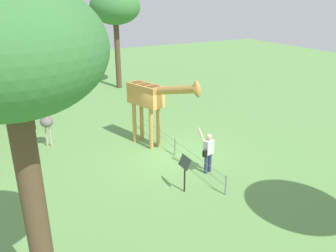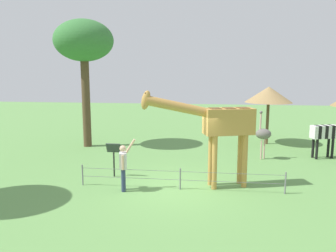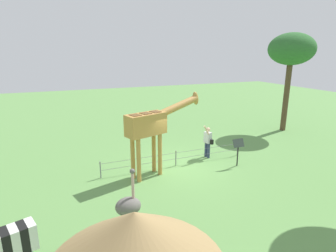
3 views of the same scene
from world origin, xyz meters
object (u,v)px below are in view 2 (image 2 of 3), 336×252
giraffe (219,125)px  info_sign (114,152)px  visitor (123,165)px  ostrich (263,134)px  tree_east (84,43)px  shade_hut_far (269,95)px  zebra (325,134)px

giraffe → info_sign: 4.21m
visitor → ostrich: 7.22m
visitor → info_sign: size_ratio=1.34×
ostrich → info_sign: size_ratio=1.70×
visitor → tree_east: bearing=-60.3°
visitor → info_sign: bearing=-62.6°
visitor → ostrich: ostrich is taller
ostrich → info_sign: ostrich is taller
tree_east → giraffe: bearing=140.7°
giraffe → shade_hut_far: bearing=-110.8°
giraffe → ostrich: giraffe is taller
visitor → tree_east: 8.71m
visitor → shade_hut_far: size_ratio=0.55×
giraffe → shade_hut_far: size_ratio=1.22×
visitor → ostrich: (-5.32, -4.87, 0.27)m
ostrich → tree_east: bearing=-10.0°
giraffe → shade_hut_far: (-2.84, -7.45, 0.52)m
visitor → info_sign: 1.66m
zebra → visitor: bearing=33.5°
giraffe → ostrich: size_ratio=1.73×
tree_east → info_sign: bearing=120.4°
visitor → ostrich: size_ratio=0.78×
ostrich → tree_east: size_ratio=0.34×
tree_east → zebra: bearing=175.1°
shade_hut_far → ostrich: bearing=78.1°
zebra → ostrich: size_ratio=0.80×
giraffe → visitor: bearing=14.3°
info_sign → tree_east: bearing=-59.6°
giraffe → ostrich: 4.70m
ostrich → info_sign: (6.08, 3.40, -0.23)m
ostrich → giraffe: bearing=62.4°
zebra → info_sign: bearing=23.8°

